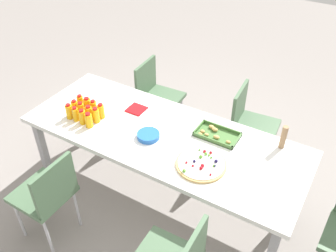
# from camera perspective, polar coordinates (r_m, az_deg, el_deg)

# --- Properties ---
(ground_plane) EXTENTS (12.00, 12.00, 0.00)m
(ground_plane) POSITION_cam_1_polar(r_m,az_deg,el_deg) (3.46, -0.69, -10.60)
(ground_plane) COLOR gray
(party_table) EXTENTS (2.33, 0.89, 0.73)m
(party_table) POSITION_cam_1_polar(r_m,az_deg,el_deg) (3.00, -0.78, -2.10)
(party_table) COLOR white
(party_table) RESTS_ON ground_plane
(chair_far_right) EXTENTS (0.43, 0.43, 0.83)m
(chair_far_right) POSITION_cam_1_polar(r_m,az_deg,el_deg) (3.55, 12.55, 0.77)
(chair_far_right) COLOR #4C6B4C
(chair_far_right) RESTS_ON ground_plane
(chair_near_left) EXTENTS (0.40, 0.40, 0.83)m
(chair_near_left) POSITION_cam_1_polar(r_m,az_deg,el_deg) (2.95, -18.26, -9.83)
(chair_near_left) COLOR #4C6B4C
(chair_near_left) RESTS_ON ground_plane
(chair_far_left) EXTENTS (0.42, 0.42, 0.83)m
(chair_far_left) POSITION_cam_1_polar(r_m,az_deg,el_deg) (3.88, -1.94, 5.19)
(chair_far_left) COLOR #4C6B4C
(chair_far_left) RESTS_ON ground_plane
(juice_bottle_0) EXTENTS (0.06, 0.06, 0.14)m
(juice_bottle_0) POSITION_cam_1_polar(r_m,az_deg,el_deg) (3.20, -15.13, 2.18)
(juice_bottle_0) COLOR #FAAC14
(juice_bottle_0) RESTS_ON party_table
(juice_bottle_1) EXTENTS (0.05, 0.05, 0.13)m
(juice_bottle_1) POSITION_cam_1_polar(r_m,az_deg,el_deg) (3.16, -14.20, 1.79)
(juice_bottle_1) COLOR #F9AE14
(juice_bottle_1) RESTS_ON party_table
(juice_bottle_2) EXTENTS (0.06, 0.06, 0.14)m
(juice_bottle_2) POSITION_cam_1_polar(r_m,az_deg,el_deg) (3.11, -13.20, 1.37)
(juice_bottle_2) COLOR #FAAE14
(juice_bottle_2) RESTS_ON party_table
(juice_bottle_3) EXTENTS (0.06, 0.06, 0.13)m
(juice_bottle_3) POSITION_cam_1_polar(r_m,az_deg,el_deg) (3.07, -12.25, 0.87)
(juice_bottle_3) COLOR #FAAE14
(juice_bottle_3) RESTS_ON party_table
(juice_bottle_4) EXTENTS (0.06, 0.06, 0.14)m
(juice_bottle_4) POSITION_cam_1_polar(r_m,az_deg,el_deg) (3.24, -14.29, 2.82)
(juice_bottle_4) COLOR #F9AD14
(juice_bottle_4) RESTS_ON party_table
(juice_bottle_5) EXTENTS (0.06, 0.06, 0.14)m
(juice_bottle_5) POSITION_cam_1_polar(r_m,az_deg,el_deg) (3.20, -13.37, 2.46)
(juice_bottle_5) COLOR #FAAE14
(juice_bottle_5) RESTS_ON party_table
(juice_bottle_6) EXTENTS (0.06, 0.06, 0.13)m
(juice_bottle_6) POSITION_cam_1_polar(r_m,az_deg,el_deg) (3.15, -12.21, 2.01)
(juice_bottle_6) COLOR #FAAD14
(juice_bottle_6) RESTS_ON party_table
(juice_bottle_7) EXTENTS (0.06, 0.06, 0.14)m
(juice_bottle_7) POSITION_cam_1_polar(r_m,az_deg,el_deg) (3.11, -11.17, 1.66)
(juice_bottle_7) COLOR #F9AE14
(juice_bottle_7) RESTS_ON party_table
(juice_bottle_8) EXTENTS (0.05, 0.05, 0.15)m
(juice_bottle_8) POSITION_cam_1_polar(r_m,az_deg,el_deg) (3.28, -13.46, 3.53)
(juice_bottle_8) COLOR #F9AC14
(juice_bottle_8) RESTS_ON party_table
(juice_bottle_9) EXTENTS (0.06, 0.06, 0.14)m
(juice_bottle_9) POSITION_cam_1_polar(r_m,az_deg,el_deg) (3.24, -12.43, 3.17)
(juice_bottle_9) COLOR #F9AB14
(juice_bottle_9) RESTS_ON party_table
(juice_bottle_10) EXTENTS (0.06, 0.06, 0.15)m
(juice_bottle_10) POSITION_cam_1_polar(r_m,az_deg,el_deg) (3.19, -11.50, 2.76)
(juice_bottle_10) COLOR #FAAE14
(juice_bottle_10) RESTS_ON party_table
(juice_bottle_11) EXTENTS (0.06, 0.06, 0.14)m
(juice_bottle_11) POSITION_cam_1_polar(r_m,az_deg,el_deg) (3.15, -10.39, 2.28)
(juice_bottle_11) COLOR #F9AC14
(juice_bottle_11) RESTS_ON party_table
(fruit_pizza) EXTENTS (0.37, 0.37, 0.05)m
(fruit_pizza) POSITION_cam_1_polar(r_m,az_deg,el_deg) (2.69, 5.19, -5.90)
(fruit_pizza) COLOR tan
(fruit_pizza) RESTS_ON party_table
(snack_tray) EXTENTS (0.35, 0.20, 0.04)m
(snack_tray) POSITION_cam_1_polar(r_m,az_deg,el_deg) (2.96, 7.52, -1.30)
(snack_tray) COLOR #477238
(snack_tray) RESTS_ON party_table
(plate_stack) EXTENTS (0.18, 0.18, 0.04)m
(plate_stack) POSITION_cam_1_polar(r_m,az_deg,el_deg) (2.91, -3.09, -1.48)
(plate_stack) COLOR blue
(plate_stack) RESTS_ON party_table
(napkin_stack) EXTENTS (0.15, 0.15, 0.01)m
(napkin_stack) POSITION_cam_1_polar(r_m,az_deg,el_deg) (3.23, -4.94, 2.62)
(napkin_stack) COLOR red
(napkin_stack) RESTS_ON party_table
(cardboard_tube) EXTENTS (0.04, 0.04, 0.20)m
(cardboard_tube) POSITION_cam_1_polar(r_m,az_deg,el_deg) (2.90, 17.54, -1.68)
(cardboard_tube) COLOR #9E7A56
(cardboard_tube) RESTS_ON party_table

